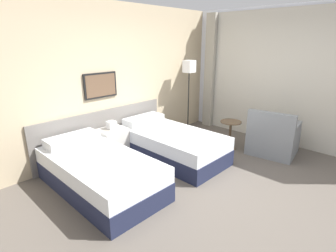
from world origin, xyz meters
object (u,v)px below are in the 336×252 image
nightstand (113,143)px  side_table (230,130)px  floor_lamp (189,74)px  armchair (273,139)px  bed_near_window (171,144)px  bed_near_door (99,172)px

nightstand → side_table: (1.81, -1.32, 0.11)m
floor_lamp → armchair: size_ratio=1.80×
floor_lamp → bed_near_window: bearing=-153.4°
nightstand → floor_lamp: bearing=-3.4°
bed_near_window → armchair: armchair is taller
nightstand → floor_lamp: size_ratio=0.42×
nightstand → side_table: 2.25m
nightstand → armchair: armchair is taller
bed_near_window → armchair: 1.93m
floor_lamp → armchair: floor_lamp is taller
bed_near_window → side_table: size_ratio=3.43×
nightstand → floor_lamp: 2.25m
floor_lamp → armchair: (0.21, -1.89, -1.06)m
nightstand → floor_lamp: (1.98, -0.12, 1.06)m
side_table → armchair: armchair is taller
bed_near_window → nightstand: bearing=135.3°
bed_near_door → nightstand: 1.05m
bed_near_window → side_table: 1.23m
bed_near_door → nightstand: size_ratio=2.83×
bed_near_window → floor_lamp: 1.76m
bed_near_door → floor_lamp: size_ratio=1.20×
side_table → armchair: size_ratio=0.63×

